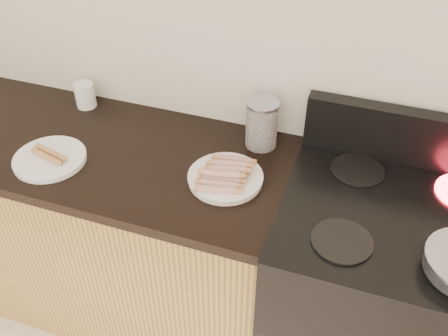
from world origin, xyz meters
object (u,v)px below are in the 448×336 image
(mug, at_px, (85,95))
(canister, at_px, (262,124))
(side_plate, at_px, (50,159))
(stove, at_px, (377,305))
(main_plate, at_px, (225,179))

(mug, bearing_deg, canister, -1.50)
(side_plate, height_order, mug, mug)
(stove, distance_m, mug, 1.38)
(canister, relative_size, mug, 1.82)
(stove, bearing_deg, canister, 156.84)
(stove, height_order, canister, canister)
(main_plate, relative_size, side_plate, 0.99)
(side_plate, xyz_separation_m, mug, (-0.07, 0.36, 0.04))
(stove, bearing_deg, mug, 169.07)
(main_plate, bearing_deg, side_plate, -170.57)
(mug, bearing_deg, stove, -10.93)
(main_plate, height_order, mug, mug)
(main_plate, bearing_deg, stove, 0.94)
(canister, bearing_deg, stove, -23.16)
(main_plate, distance_m, side_plate, 0.63)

